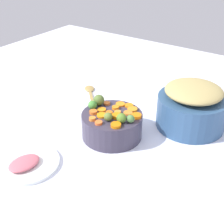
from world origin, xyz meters
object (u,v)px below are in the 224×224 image
Objects in this scene: wooden_spoon at (91,94)px; ham_plate at (27,163)px; serving_bowl_carrots at (112,125)px; metal_pot at (191,112)px.

wooden_spoon is 0.55m from ham_plate.
serving_bowl_carrots is at bearing -114.19° from ham_plate.
metal_pot reaches higher than wooden_spoon.
metal_pot is 1.22× the size of ham_plate.
ham_plate is at bearing 104.85° from wooden_spoon.
wooden_spoon and ham_plate have the same top height.
metal_pot is (-0.22, -0.24, 0.02)m from serving_bowl_carrots.
wooden_spoon is (0.50, 0.02, -0.06)m from metal_pot.
wooden_spoon is at bearing -38.50° from serving_bowl_carrots.
wooden_spoon is at bearing -75.15° from ham_plate.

